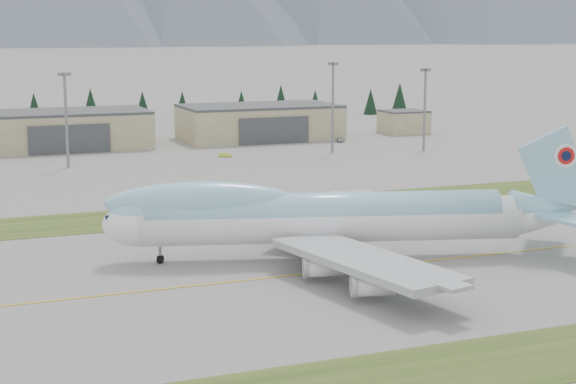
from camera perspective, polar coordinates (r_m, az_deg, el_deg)
name	(u,v)px	position (r m, az deg, el deg)	size (l,w,h in m)	color
ground	(313,273)	(123.37, 1.63, -5.28)	(7000.00, 7000.00, 0.00)	slate
grass_strip_near	(461,369)	(91.37, 11.11, -11.17)	(400.00, 14.00, 0.08)	#334819
grass_strip_far	(219,213)	(164.60, -4.47, -1.33)	(400.00, 18.00, 0.08)	#334819
taxiway_line_main	(313,273)	(123.37, 1.63, -5.28)	(400.00, 0.40, 0.02)	gold
boeing_747_freighter	(326,216)	(129.69, 2.45, -1.58)	(74.04, 61.55, 19.51)	white
hangar_center	(63,130)	(262.68, -14.32, 3.93)	(48.00, 26.60, 10.80)	gray
hangar_right	(259,122)	(276.33, -1.86, 4.55)	(48.00, 26.60, 10.80)	gray
control_shed	(404,122)	(295.13, 7.49, 4.52)	(14.00, 12.00, 7.60)	gray
floodlight_masts	(60,102)	(222.42, -14.53, 5.67)	(182.12, 8.22, 24.93)	slate
service_vehicle_b	(225,157)	(237.52, -4.07, 2.27)	(1.32, 3.75, 1.24)	#BAD435
service_vehicle_c	(340,142)	(269.95, 3.41, 3.25)	(1.90, 4.67, 1.35)	#9B9A9F
conifer_belt	(59,109)	(325.25, -14.61, 5.24)	(268.78, 14.17, 14.39)	black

